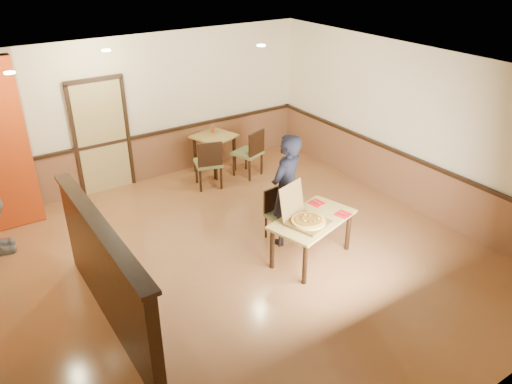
# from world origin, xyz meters

# --- Properties ---
(floor) EXTENTS (7.00, 7.00, 0.00)m
(floor) POSITION_xyz_m (0.00, 0.00, 0.00)
(floor) COLOR #AD7043
(floor) RESTS_ON ground
(ceiling) EXTENTS (7.00, 7.00, 0.00)m
(ceiling) POSITION_xyz_m (0.00, 0.00, 2.80)
(ceiling) COLOR black
(ceiling) RESTS_ON wall_back
(wall_back) EXTENTS (7.00, 0.00, 7.00)m
(wall_back) POSITION_xyz_m (0.00, 3.50, 1.40)
(wall_back) COLOR #FFEEC7
(wall_back) RESTS_ON floor
(wall_right) EXTENTS (0.00, 7.00, 7.00)m
(wall_right) POSITION_xyz_m (3.50, 0.00, 1.40)
(wall_right) COLOR #FFEEC7
(wall_right) RESTS_ON floor
(wainscot_back) EXTENTS (7.00, 0.04, 0.90)m
(wainscot_back) POSITION_xyz_m (0.00, 3.47, 0.45)
(wainscot_back) COLOR brown
(wainscot_back) RESTS_ON floor
(chair_rail_back) EXTENTS (7.00, 0.06, 0.06)m
(chair_rail_back) POSITION_xyz_m (0.00, 3.45, 0.92)
(chair_rail_back) COLOR black
(chair_rail_back) RESTS_ON wall_back
(wainscot_right) EXTENTS (0.04, 7.00, 0.90)m
(wainscot_right) POSITION_xyz_m (3.47, 0.00, 0.45)
(wainscot_right) COLOR brown
(wainscot_right) RESTS_ON floor
(chair_rail_right) EXTENTS (0.06, 7.00, 0.06)m
(chair_rail_right) POSITION_xyz_m (3.45, 0.00, 0.92)
(chair_rail_right) COLOR black
(chair_rail_right) RESTS_ON wall_right
(back_door) EXTENTS (0.90, 0.06, 2.10)m
(back_door) POSITION_xyz_m (-0.80, 3.46, 1.05)
(back_door) COLOR tan
(back_door) RESTS_ON wall_back
(booth_partition) EXTENTS (0.20, 3.10, 1.44)m
(booth_partition) POSITION_xyz_m (-2.00, -0.20, 0.74)
(booth_partition) COLOR black
(booth_partition) RESTS_ON floor
(spot_a) EXTENTS (0.14, 0.14, 0.02)m
(spot_a) POSITION_xyz_m (-2.30, 1.80, 2.78)
(spot_a) COLOR #FFEDB2
(spot_a) RESTS_ON ceiling
(spot_b) EXTENTS (0.14, 0.14, 0.02)m
(spot_b) POSITION_xyz_m (-0.80, 2.50, 2.78)
(spot_b) COLOR #FFEDB2
(spot_b) RESTS_ON ceiling
(spot_c) EXTENTS (0.14, 0.14, 0.02)m
(spot_c) POSITION_xyz_m (1.40, 1.50, 2.78)
(spot_c) COLOR #FFEDB2
(spot_c) RESTS_ON ceiling
(main_table) EXTENTS (1.45, 1.06, 0.69)m
(main_table) POSITION_xyz_m (0.95, -0.51, 0.59)
(main_table) COLOR tan
(main_table) RESTS_ON floor
(diner_chair) EXTENTS (0.45, 0.45, 0.84)m
(diner_chair) POSITION_xyz_m (0.90, 0.25, 0.46)
(diner_chair) COLOR olive
(diner_chair) RESTS_ON floor
(side_chair_left) EXTENTS (0.61, 0.61, 0.98)m
(side_chair_left) POSITION_xyz_m (0.84, 2.43, 0.54)
(side_chair_left) COLOR olive
(side_chair_left) RESTS_ON floor
(side_chair_right) EXTENTS (0.62, 0.62, 0.98)m
(side_chair_right) POSITION_xyz_m (1.79, 2.43, 0.54)
(side_chair_right) COLOR olive
(side_chair_right) RESTS_ON floor
(side_table) EXTENTS (0.90, 0.90, 0.78)m
(side_table) POSITION_xyz_m (1.31, 3.05, 0.60)
(side_table) COLOR tan
(side_table) RESTS_ON floor
(diner) EXTENTS (0.77, 0.64, 1.79)m
(diner) POSITION_xyz_m (0.93, 0.11, 0.90)
(diner) COLOR black
(diner) RESTS_ON floor
(pizza_box) EXTENTS (0.66, 0.73, 0.54)m
(pizza_box) POSITION_xyz_m (0.77, -0.55, 0.76)
(pizza_box) COLOR brown
(pizza_box) RESTS_ON main_table
(pizza) EXTENTS (0.58, 0.58, 0.03)m
(pizza) POSITION_xyz_m (0.79, -0.61, 0.75)
(pizza) COLOR #E7BC54
(pizza) RESTS_ON pizza_box
(napkin_near) EXTENTS (0.25, 0.25, 0.01)m
(napkin_near) POSITION_xyz_m (1.39, -0.68, 0.70)
(napkin_near) COLOR red
(napkin_near) RESTS_ON main_table
(napkin_far) EXTENTS (0.24, 0.24, 0.01)m
(napkin_far) POSITION_xyz_m (1.29, -0.18, 0.70)
(napkin_far) COLOR red
(napkin_far) RESTS_ON main_table
(condiment) EXTENTS (0.06, 0.06, 0.15)m
(condiment) POSITION_xyz_m (1.37, 3.18, 0.85)
(condiment) COLOR #8F3B1A
(condiment) RESTS_ON side_table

